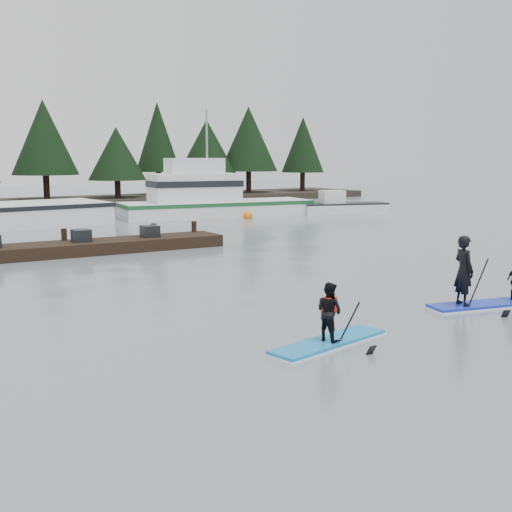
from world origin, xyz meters
TOP-DOWN VIEW (x-y plane):
  - ground at (0.00, 0.00)m, footprint 160.00×160.00m
  - fishing_boat_medium at (11.50, 27.95)m, footprint 13.35×5.88m
  - skiff at (20.43, 24.60)m, footprint 6.37×3.70m
  - floating_dock at (-3.05, 16.52)m, footprint 15.24×2.99m
  - buoy_c at (12.60, 25.17)m, footprint 0.62×0.62m
  - buoy_b at (0.05, 20.29)m, footprint 0.56×0.56m
  - paddleboard_solo at (-1.74, 0.75)m, footprint 3.12×1.23m
  - paddleboard_duo at (3.81, 1.11)m, footprint 3.42×1.74m

SIDE VIEW (x-z plane):
  - ground at x=0.00m, z-range 0.00..0.00m
  - buoy_c at x=12.60m, z-range -0.31..0.31m
  - buoy_b at x=0.05m, z-range -0.28..0.28m
  - floating_dock at x=-3.05m, z-range 0.00..0.50m
  - skiff at x=20.43m, z-range 0.00..0.71m
  - paddleboard_solo at x=-1.74m, z-range -0.45..1.39m
  - fishing_boat_medium at x=11.50m, z-range -3.40..4.50m
  - paddleboard_duo at x=3.81m, z-range -0.57..1.92m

